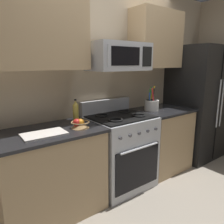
{
  "coord_description": "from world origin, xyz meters",
  "views": [
    {
      "loc": [
        -1.66,
        -1.35,
        1.57
      ],
      "look_at": [
        -0.23,
        0.55,
        1.03
      ],
      "focal_mm": 35.09,
      "sensor_mm": 36.0,
      "label": 1
    }
  ],
  "objects": [
    {
      "name": "upper_cabinets_left",
      "position": [
        -0.93,
        0.86,
        1.88
      ],
      "size": [
        1.06,
        0.34,
        0.78
      ],
      "color": "tan"
    },
    {
      "name": "range_oven",
      "position": [
        -0.0,
        0.68,
        0.47
      ],
      "size": [
        0.76,
        0.7,
        1.09
      ],
      "color": "#B2B5BA",
      "rests_on": "ground"
    },
    {
      "name": "upper_cabinets_right",
      "position": [
        0.79,
        0.86,
        1.88
      ],
      "size": [
        0.79,
        0.34,
        0.78
      ],
      "color": "tan"
    },
    {
      "name": "wall_back",
      "position": [
        0.0,
        1.08,
        1.3
      ],
      "size": [
        8.0,
        0.1,
        2.6
      ],
      "primitive_type": "cube",
      "color": "tan",
      "rests_on": "ground"
    },
    {
      "name": "counter_right",
      "position": [
        0.79,
        0.68,
        0.46
      ],
      "size": [
        0.8,
        0.66,
        0.91
      ],
      "color": "tan",
      "rests_on": "ground"
    },
    {
      "name": "utensil_crock",
      "position": [
        0.59,
        0.71,
        0.99
      ],
      "size": [
        0.2,
        0.2,
        0.34
      ],
      "color": "white",
      "rests_on": "counter_right"
    },
    {
      "name": "fruit_basket",
      "position": [
        -0.62,
        0.58,
        0.95
      ],
      "size": [
        0.19,
        0.19,
        0.1
      ],
      "color": "#9E7A4C",
      "rests_on": "counter_left"
    },
    {
      "name": "refrigerator",
      "position": [
        1.63,
        0.66,
        0.91
      ],
      "size": [
        0.84,
        0.77,
        1.82
      ],
      "color": "black",
      "rests_on": "ground"
    },
    {
      "name": "microwave",
      "position": [
        -0.0,
        0.71,
        1.63
      ],
      "size": [
        0.72,
        0.44,
        0.32
      ],
      "color": "#B2B5BA"
    },
    {
      "name": "ground_plane",
      "position": [
        0.0,
        0.0,
        0.0
      ],
      "size": [
        16.0,
        16.0,
        0.0
      ],
      "primitive_type": "plane",
      "color": "gray"
    },
    {
      "name": "cutting_board",
      "position": [
        -0.99,
        0.58,
        0.92
      ],
      "size": [
        0.41,
        0.25,
        0.02
      ],
      "primitive_type": "cube",
      "rotation": [
        0.0,
        0.0,
        -0.04
      ],
      "color": "silver",
      "rests_on": "counter_left"
    },
    {
      "name": "counter_left",
      "position": [
        -0.92,
        0.68,
        0.46
      ],
      "size": [
        1.07,
        0.66,
        0.91
      ],
      "color": "tan",
      "rests_on": "ground"
    },
    {
      "name": "bottle_oil",
      "position": [
        -0.52,
        0.84,
        1.03
      ],
      "size": [
        0.07,
        0.07,
        0.25
      ],
      "color": "gold",
      "rests_on": "counter_left"
    }
  ]
}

